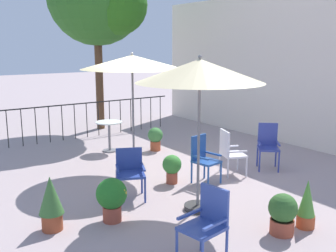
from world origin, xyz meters
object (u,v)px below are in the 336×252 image
at_px(patio_chair_3, 207,220).
at_px(potted_plant_4, 51,202).
at_px(patio_umbrella_1, 132,64).
at_px(potted_plant_5, 112,197).
at_px(patio_chair_0, 203,156).
at_px(potted_plant_2, 307,204).
at_px(patio_umbrella_0, 200,73).
at_px(potted_plant_6, 155,137).
at_px(patio_chair_4, 229,150).
at_px(patio_chair_2, 268,143).
at_px(cafe_table_0, 109,131).
at_px(patio_chair_1, 130,170).
at_px(potted_plant_1, 283,213).
at_px(potted_plant_0, 172,167).

height_order(patio_chair_3, potted_plant_4, patio_chair_3).
distance_m(patio_umbrella_1, potted_plant_5, 3.16).
height_order(patio_chair_0, potted_plant_2, patio_chair_0).
height_order(patio_chair_0, patio_chair_3, patio_chair_3).
bearing_deg(potted_plant_5, patio_chair_0, 103.81).
xyz_separation_m(patio_umbrella_0, potted_plant_6, (-3.48, 1.45, -1.89)).
bearing_deg(patio_chair_4, potted_plant_6, -175.26).
relative_size(potted_plant_2, potted_plant_6, 1.24).
distance_m(patio_chair_2, patio_chair_3, 4.13).
height_order(cafe_table_0, potted_plant_2, cafe_table_0).
distance_m(patio_umbrella_1, patio_chair_2, 3.36).
bearing_deg(patio_chair_2, patio_chair_1, -94.45).
bearing_deg(potted_plant_6, potted_plant_2, -6.48).
xyz_separation_m(patio_umbrella_0, potted_plant_5, (-0.40, -1.34, -1.83)).
distance_m(patio_chair_2, potted_plant_1, 3.12).
distance_m(cafe_table_0, patio_chair_3, 5.53).
height_order(patio_chair_1, patio_chair_4, patio_chair_4).
height_order(patio_umbrella_0, potted_plant_1, patio_umbrella_0).
bearing_deg(potted_plant_0, patio_chair_1, -81.06).
xyz_separation_m(potted_plant_2, potted_plant_4, (-2.06, -3.09, 0.08)).
xyz_separation_m(patio_chair_3, potted_plant_1, (0.07, 1.34, -0.22)).
height_order(potted_plant_0, potted_plant_5, potted_plant_5).
relative_size(patio_chair_1, patio_chair_3, 0.92).
xyz_separation_m(patio_chair_4, potted_plant_5, (0.60, -3.00, -0.13)).
height_order(potted_plant_0, potted_plant_2, potted_plant_2).
bearing_deg(patio_chair_1, potted_plant_0, 98.94).
height_order(patio_umbrella_0, patio_chair_3, patio_umbrella_0).
bearing_deg(patio_umbrella_0, patio_chair_3, -35.24).
relative_size(patio_chair_0, potted_plant_0, 1.65).
relative_size(patio_chair_4, potted_plant_4, 1.15).
xyz_separation_m(patio_chair_4, potted_plant_0, (-0.26, -1.27, -0.19)).
relative_size(potted_plant_1, potted_plant_4, 0.73).
relative_size(patio_chair_3, potted_plant_5, 1.38).
height_order(patio_chair_4, potted_plant_4, patio_chair_4).
height_order(patio_chair_0, patio_chair_2, patio_chair_2).
bearing_deg(patio_umbrella_0, potted_plant_5, -106.80).
bearing_deg(potted_plant_0, potted_plant_1, 1.24).
relative_size(patio_umbrella_0, potted_plant_2, 3.39).
xyz_separation_m(patio_umbrella_1, patio_chair_4, (1.42, 1.45, -1.74)).
relative_size(patio_chair_4, potted_plant_5, 1.38).
height_order(patio_umbrella_1, potted_plant_5, patio_umbrella_1).
relative_size(cafe_table_0, patio_chair_1, 0.88).
bearing_deg(potted_plant_5, potted_plant_2, 50.92).
height_order(patio_chair_2, patio_chair_4, patio_chair_2).
bearing_deg(patio_chair_0, potted_plant_6, 167.89).
relative_size(patio_chair_0, potted_plant_2, 1.26).
bearing_deg(cafe_table_0, patio_umbrella_0, -6.49).
relative_size(patio_chair_1, potted_plant_4, 1.06).
distance_m(patio_umbrella_1, potted_plant_0, 2.26).
relative_size(patio_umbrella_1, potted_plant_2, 3.39).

